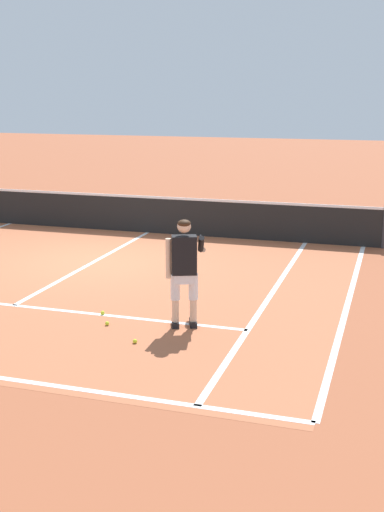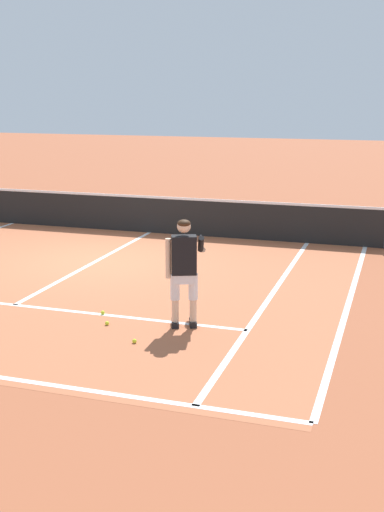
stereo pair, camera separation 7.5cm
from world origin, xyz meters
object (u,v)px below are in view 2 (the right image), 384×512
object	(u,v)px
tennis_ball_by_baseline	(134,341)
tennis_ball_near_feet	(103,313)
tennis_ball_mid_court	(107,323)
tennis_player	(184,265)

from	to	relation	value
tennis_ball_by_baseline	tennis_ball_near_feet	bearing A→B (deg)	133.92
tennis_ball_by_baseline	tennis_ball_mid_court	size ratio (longest dim) A/B	1.00
tennis_ball_by_baseline	tennis_ball_mid_court	distance (m)	0.92
tennis_player	tennis_ball_mid_court	world-z (taller)	tennis_player
tennis_player	tennis_ball_by_baseline	xyz separation A→B (m)	(-0.47, -0.92, -0.96)
tennis_player	tennis_ball_by_baseline	size ratio (longest dim) A/B	25.95
tennis_player	tennis_ball_mid_court	bearing A→B (deg)	-164.15
tennis_ball_near_feet	tennis_ball_mid_court	distance (m)	0.54
tennis_player	tennis_ball_near_feet	size ratio (longest dim) A/B	25.95
tennis_ball_mid_court	tennis_ball_by_baseline	bearing A→B (deg)	-39.41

